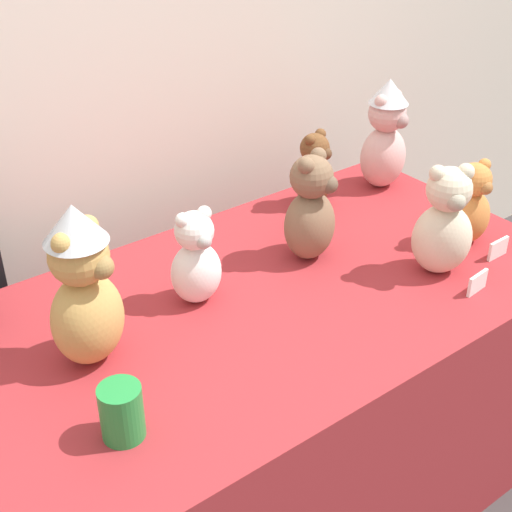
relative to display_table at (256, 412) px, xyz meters
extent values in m
cube|color=maroon|center=(0.00, 0.00, 0.00)|extent=(1.58, 0.82, 0.71)
ellipsoid|color=white|center=(-0.11, 0.08, 0.43)|extent=(0.12, 0.11, 0.15)
sphere|color=white|center=(-0.11, 0.08, 0.54)|extent=(0.09, 0.09, 0.09)
sphere|color=white|center=(-0.14, 0.08, 0.57)|extent=(0.03, 0.03, 0.03)
sphere|color=white|center=(-0.08, 0.08, 0.57)|extent=(0.03, 0.03, 0.03)
sphere|color=#B4B3AF|center=(-0.11, 0.05, 0.53)|extent=(0.04, 0.04, 0.04)
ellipsoid|color=brown|center=(0.43, 0.29, 0.42)|extent=(0.14, 0.12, 0.14)
sphere|color=brown|center=(0.43, 0.29, 0.53)|extent=(0.08, 0.08, 0.08)
sphere|color=brown|center=(0.40, 0.28, 0.56)|extent=(0.03, 0.03, 0.03)
sphere|color=brown|center=(0.45, 0.29, 0.56)|extent=(0.03, 0.03, 0.03)
sphere|color=brown|center=(0.43, 0.25, 0.52)|extent=(0.04, 0.04, 0.04)
ellipsoid|color=beige|center=(0.44, -0.17, 0.44)|extent=(0.19, 0.18, 0.18)
sphere|color=beige|center=(0.44, -0.17, 0.58)|extent=(0.11, 0.11, 0.11)
sphere|color=beige|center=(0.41, -0.15, 0.62)|extent=(0.04, 0.04, 0.04)
sphere|color=beige|center=(0.47, -0.19, 0.62)|extent=(0.04, 0.04, 0.04)
sphere|color=#ABA08A|center=(0.41, -0.21, 0.57)|extent=(0.04, 0.04, 0.04)
ellipsoid|color=tan|center=(-0.40, 0.04, 0.45)|extent=(0.21, 0.20, 0.20)
sphere|color=tan|center=(-0.40, 0.04, 0.60)|extent=(0.12, 0.12, 0.12)
sphere|color=tan|center=(-0.43, 0.02, 0.65)|extent=(0.04, 0.04, 0.04)
sphere|color=tan|center=(-0.36, 0.06, 0.65)|extent=(0.04, 0.04, 0.04)
sphere|color=olive|center=(-0.37, 0.00, 0.59)|extent=(0.05, 0.05, 0.05)
cone|color=silver|center=(-0.40, 0.04, 0.67)|extent=(0.13, 0.13, 0.08)
ellipsoid|color=#D17F3D|center=(0.60, -0.12, 0.43)|extent=(0.13, 0.11, 0.14)
sphere|color=#D17F3D|center=(0.60, -0.12, 0.53)|extent=(0.09, 0.09, 0.09)
sphere|color=#D17F3D|center=(0.58, -0.12, 0.57)|extent=(0.03, 0.03, 0.03)
sphere|color=#D17F3D|center=(0.63, -0.12, 0.57)|extent=(0.03, 0.03, 0.03)
sphere|color=#A06536|center=(0.60, -0.16, 0.53)|extent=(0.04, 0.04, 0.04)
ellipsoid|color=#7F6047|center=(0.23, 0.08, 0.44)|extent=(0.18, 0.17, 0.18)
sphere|color=#7F6047|center=(0.23, 0.08, 0.58)|extent=(0.11, 0.11, 0.11)
sphere|color=#7F6047|center=(0.20, 0.06, 0.62)|extent=(0.04, 0.04, 0.04)
sphere|color=#7F6047|center=(0.26, 0.09, 0.62)|extent=(0.04, 0.04, 0.04)
sphere|color=brown|center=(0.24, 0.03, 0.57)|extent=(0.04, 0.04, 0.04)
ellipsoid|color=beige|center=(0.67, 0.26, 0.45)|extent=(0.17, 0.15, 0.18)
sphere|color=beige|center=(0.67, 0.26, 0.58)|extent=(0.11, 0.11, 0.11)
sphere|color=beige|center=(0.64, 0.25, 0.62)|extent=(0.04, 0.04, 0.04)
sphere|color=beige|center=(0.71, 0.26, 0.62)|extent=(0.04, 0.04, 0.04)
sphere|color=#A88783|center=(0.68, 0.21, 0.57)|extent=(0.05, 0.05, 0.05)
cone|color=silver|center=(0.67, 0.26, 0.65)|extent=(0.12, 0.12, 0.07)
cylinder|color=#238C3D|center=(-0.45, -0.20, 0.41)|extent=(0.08, 0.08, 0.11)
cube|color=white|center=(0.44, -0.29, 0.38)|extent=(0.07, 0.02, 0.05)
cube|color=white|center=(0.60, -0.22, 0.38)|extent=(0.07, 0.01, 0.05)
camera|label=1|loc=(-0.84, -1.11, 1.33)|focal=51.01mm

